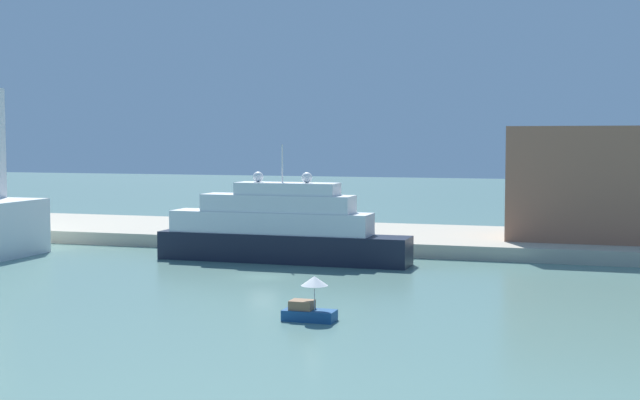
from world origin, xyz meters
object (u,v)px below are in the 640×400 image
(large_yacht, at_px, (279,230))
(parked_car, at_px, (212,228))
(harbor_building, at_px, (608,183))
(mooring_bollard, at_px, (296,235))
(person_figure, at_px, (266,224))
(small_motorboat, at_px, (310,304))

(large_yacht, height_order, parked_car, large_yacht)
(harbor_building, bearing_deg, mooring_bollard, -164.49)
(parked_car, relative_size, person_figure, 2.74)
(large_yacht, relative_size, small_motorboat, 7.26)
(person_figure, bearing_deg, small_motorboat, -65.23)
(mooring_bollard, bearing_deg, large_yacht, -82.87)
(harbor_building, bearing_deg, large_yacht, -151.39)
(small_motorboat, xyz_separation_m, person_figure, (-18.68, 40.49, 1.01))
(harbor_building, xyz_separation_m, mooring_bollard, (-31.93, -8.86, -5.64))
(large_yacht, distance_m, small_motorboat, 28.35)
(small_motorboat, bearing_deg, parked_car, 123.28)
(parked_car, bearing_deg, large_yacht, -40.62)
(large_yacht, xyz_separation_m, mooring_bollard, (-1.00, 8.01, -1.38))
(small_motorboat, height_order, person_figure, small_motorboat)
(person_figure, bearing_deg, large_yacht, -64.64)
(mooring_bollard, bearing_deg, small_motorboat, -69.39)
(harbor_building, xyz_separation_m, parked_car, (-42.84, -6.65, -5.45))
(large_yacht, height_order, harbor_building, harbor_building)
(small_motorboat, relative_size, parked_car, 0.83)
(large_yacht, relative_size, person_figure, 16.40)
(parked_car, xyz_separation_m, person_figure, (4.92, 4.53, 0.16))
(small_motorboat, distance_m, harbor_building, 47.18)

